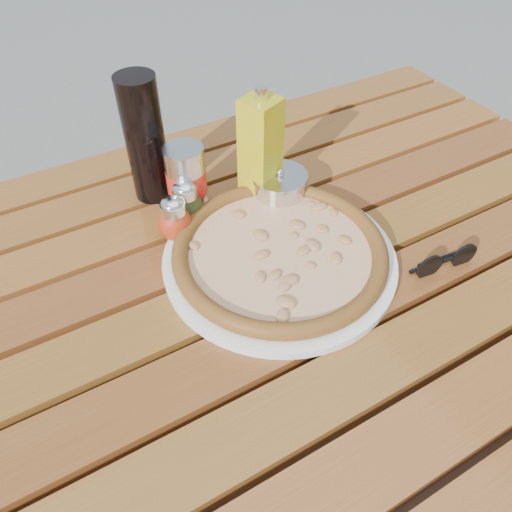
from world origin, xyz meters
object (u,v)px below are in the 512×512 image
pepper_shaker (175,220)px  oregano_shaker (186,203)px  parmesan_tin (279,188)px  olive_oil_cruet (260,152)px  soda_can (186,180)px  plate (279,259)px  dark_bottle (145,140)px  sunglasses (445,261)px  pizza (280,251)px  table (262,310)px

pepper_shaker → oregano_shaker: 0.04m
pepper_shaker → parmesan_tin: size_ratio=0.77×
oregano_shaker → olive_oil_cruet: olive_oil_cruet is taller
oregano_shaker → soda_can: (0.02, 0.03, 0.02)m
plate → dark_bottle: (-0.10, 0.26, 0.10)m
olive_oil_cruet → sunglasses: 0.34m
olive_oil_cruet → sunglasses: (0.16, -0.29, -0.08)m
oregano_shaker → sunglasses: oregano_shaker is taller
olive_oil_cruet → plate: bearing=-109.5°
plate → pizza: (0.00, 0.00, 0.02)m
sunglasses → dark_bottle: bearing=135.6°
olive_oil_cruet → soda_can: bearing=161.7°
oregano_shaker → olive_oil_cruet: 0.15m
plate → oregano_shaker: 0.18m
dark_bottle → olive_oil_cruet: dark_bottle is taller
pepper_shaker → plate: bearing=-48.4°
table → oregano_shaker: oregano_shaker is taller
table → pizza: (0.04, 0.02, 0.10)m
table → plate: (0.04, 0.02, 0.08)m
parmesan_tin → pizza: bearing=-121.4°
dark_bottle → olive_oil_cruet: bearing=-34.2°
dark_bottle → pizza: bearing=-68.2°
pizza → pepper_shaker: size_ratio=4.96×
pizza → parmesan_tin: bearing=58.6°
pizza → dark_bottle: dark_bottle is taller
parmesan_tin → sunglasses: 0.30m
plate → olive_oil_cruet: size_ratio=1.71×
table → sunglasses: 0.29m
plate → oregano_shaker: size_ratio=4.39×
parmesan_tin → dark_bottle: bearing=143.4°
plate → table: bearing=-156.9°
oregano_shaker → olive_oil_cruet: size_ratio=0.39×
pepper_shaker → parmesan_tin: 0.19m
table → parmesan_tin: 0.21m
plate → pepper_shaker: bearing=131.6°
table → dark_bottle: 0.34m
olive_oil_cruet → parmesan_tin: size_ratio=1.97×
table → soda_can: (-0.03, 0.21, 0.13)m
oregano_shaker → soda_can: soda_can is taller
parmesan_tin → soda_can: bearing=155.0°
soda_can → olive_oil_cruet: bearing=-18.3°
sunglasses → pizza: bearing=154.2°
table → plate: bearing=23.1°
sunglasses → pepper_shaker: bearing=147.8°
soda_can → parmesan_tin: soda_can is taller
dark_bottle → sunglasses: bearing=-51.5°
pepper_shaker → dark_bottle: (0.01, 0.13, 0.07)m
olive_oil_cruet → pizza: bearing=-109.5°
oregano_shaker → dark_bottle: 0.13m
pizza → olive_oil_cruet: size_ratio=1.94×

